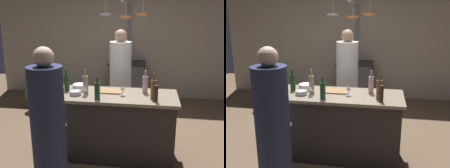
% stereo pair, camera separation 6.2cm
% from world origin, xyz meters
% --- Properties ---
extents(ground_plane, '(9.00, 9.00, 0.00)m').
position_xyz_m(ground_plane, '(0.00, 0.00, 0.00)').
color(ground_plane, brown).
extents(back_wall, '(6.40, 0.16, 2.60)m').
position_xyz_m(back_wall, '(0.00, 2.85, 1.30)').
color(back_wall, '#BCAD99').
rests_on(back_wall, ground_plane).
extents(kitchen_island, '(1.80, 0.72, 0.90)m').
position_xyz_m(kitchen_island, '(0.00, 0.00, 0.45)').
color(kitchen_island, '#332D2B').
rests_on(kitchen_island, ground_plane).
extents(stove_range, '(0.80, 0.64, 0.89)m').
position_xyz_m(stove_range, '(0.00, 2.45, 0.45)').
color(stove_range, '#47474C').
rests_on(stove_range, ground_plane).
extents(chef, '(0.36, 0.36, 1.71)m').
position_xyz_m(chef, '(0.03, 0.89, 0.79)').
color(chef, white).
rests_on(chef, ground_plane).
extents(bar_stool_left, '(0.28, 0.28, 0.68)m').
position_xyz_m(bar_stool_left, '(-0.55, -0.62, 0.38)').
color(bar_stool_left, '#4C4C51').
rests_on(bar_stool_left, ground_plane).
extents(guest_left, '(0.35, 0.35, 1.66)m').
position_xyz_m(guest_left, '(-0.48, -1.01, 0.77)').
color(guest_left, '#262D4C').
rests_on(guest_left, ground_plane).
extents(overhead_pot_rack, '(0.87, 1.50, 2.17)m').
position_xyz_m(overhead_pot_rack, '(0.03, 1.88, 1.69)').
color(overhead_pot_rack, gray).
rests_on(overhead_pot_rack, ground_plane).
extents(potted_plant, '(0.36, 0.36, 0.52)m').
position_xyz_m(potted_plant, '(-1.83, 1.50, 0.30)').
color(potted_plant, brown).
rests_on(potted_plant, ground_plane).
extents(cutting_board, '(0.32, 0.22, 0.02)m').
position_xyz_m(cutting_board, '(-0.01, 0.10, 0.91)').
color(cutting_board, '#997047').
rests_on(cutting_board, kitchen_island).
extents(pepper_mill, '(0.05, 0.05, 0.21)m').
position_xyz_m(pepper_mill, '(0.61, -0.22, 1.01)').
color(pepper_mill, '#382319').
rests_on(pepper_mill, kitchen_island).
extents(wine_bottle_amber, '(0.07, 0.07, 0.33)m').
position_xyz_m(wine_bottle_amber, '(0.57, -0.12, 1.03)').
color(wine_bottle_amber, brown).
rests_on(wine_bottle_amber, kitchen_island).
extents(wine_bottle_green, '(0.07, 0.07, 0.29)m').
position_xyz_m(wine_bottle_green, '(-0.13, -0.22, 1.01)').
color(wine_bottle_green, '#193D23').
rests_on(wine_bottle_green, kitchen_island).
extents(wine_bottle_red, '(0.07, 0.07, 0.30)m').
position_xyz_m(wine_bottle_red, '(-0.63, 0.07, 1.01)').
color(wine_bottle_red, '#143319').
rests_on(wine_bottle_red, kitchen_island).
extents(wine_bottle_white, '(0.07, 0.07, 0.33)m').
position_xyz_m(wine_bottle_white, '(-0.34, -0.02, 1.03)').
color(wine_bottle_white, gray).
rests_on(wine_bottle_white, kitchen_island).
extents(wine_bottle_rose, '(0.07, 0.07, 0.32)m').
position_xyz_m(wine_bottle_rose, '(0.46, 0.13, 1.02)').
color(wine_bottle_rose, '#B78C8E').
rests_on(wine_bottle_rose, kitchen_island).
extents(wine_glass_near_left_guest, '(0.07, 0.07, 0.15)m').
position_xyz_m(wine_glass_near_left_guest, '(0.17, -0.04, 1.01)').
color(wine_glass_near_left_guest, silver).
rests_on(wine_glass_near_left_guest, kitchen_island).
extents(wine_glass_near_right_guest, '(0.07, 0.07, 0.15)m').
position_xyz_m(wine_glass_near_right_guest, '(-0.32, -0.15, 1.01)').
color(wine_glass_near_right_guest, silver).
rests_on(wine_glass_near_right_guest, kitchen_island).
extents(mixing_bowl_ceramic, '(0.21, 0.21, 0.08)m').
position_xyz_m(mixing_bowl_ceramic, '(-0.46, 0.14, 0.94)').
color(mixing_bowl_ceramic, silver).
rests_on(mixing_bowl_ceramic, kitchen_island).
extents(mixing_bowl_steel, '(0.16, 0.16, 0.06)m').
position_xyz_m(mixing_bowl_steel, '(-0.46, -0.11, 0.93)').
color(mixing_bowl_steel, '#B7B7BC').
rests_on(mixing_bowl_steel, kitchen_island).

